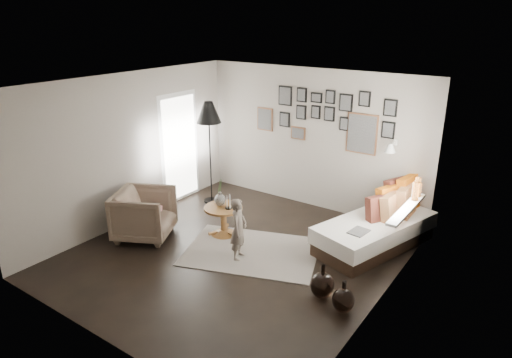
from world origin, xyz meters
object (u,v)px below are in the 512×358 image
Objects in this scene: vase at (220,198)px; floor_lamp at (209,116)px; daybed at (377,226)px; pedestal_table at (224,222)px; armchair at (144,214)px; demijohn_large at (322,285)px; demijohn_small at (343,300)px; magazine_basket at (135,220)px; child at (239,229)px.

floor_lamp reaches higher than vase.
daybed is (2.30, 1.11, -0.31)m from vase.
pedestal_table is 1.30m from armchair.
floor_lamp is at bearing -24.73° from armchair.
pedestal_table is at bearing 162.79° from demijohn_large.
vase is 0.20× the size of daybed.
vase is at bearing -43.51° from floor_lamp.
daybed is 1.81m from demijohn_large.
demijohn_large is (3.27, -1.65, -1.52)m from floor_lamp.
demijohn_small is at bearing -18.92° from demijohn_large.
armchair is 2.20m from floor_lamp.
demijohn_small is at bearing -63.82° from daybed.
vase is 0.96× the size of demijohn_large.
pedestal_table is 0.42m from vase.
vase is 0.23× the size of floor_lamp.
floor_lamp is at bearing 138.08° from pedestal_table.
demijohn_large is (-0.04, -1.80, -0.15)m from daybed.
demijohn_large is (2.26, -0.69, -0.46)m from vase.
armchair is 0.32m from magazine_basket.
armchair is at bearing -177.80° from demijohn_large.
daybed is at bearing 99.05° from demijohn_small.
armchair is 2.06× the size of demijohn_small.
demijohn_small is (3.54, 0.00, -0.24)m from armchair.
vase is at bearing -76.06° from armchair.
floor_lamp is at bearing 136.49° from vase.
vase is at bearing -137.20° from daybed.
magazine_basket is (-1.28, -0.78, -0.01)m from pedestal_table.
daybed reaches higher than demijohn_small.
pedestal_table is at bearing -79.07° from armchair.
child reaches higher than armchair.
demijohn_small is (0.35, -0.12, -0.02)m from demijohn_large.
daybed is (2.22, 1.13, 0.10)m from pedestal_table.
daybed is 2.51× the size of armchair.
daybed is at bearing 25.67° from vase.
child is (-1.54, -1.60, 0.15)m from daybed.
pedestal_table is 1.37× the size of magazine_basket.
demijohn_large is at bearing 1.73° from magazine_basket.
pedestal_table is 0.32× the size of floor_lamp.
child is at bearing 8.71° from magazine_basket.
floor_lamp is at bearing 83.93° from magazine_basket.
floor_lamp is 4.18× the size of demijohn_large.
pedestal_table is 0.66× the size of child.
floor_lamp is at bearing 153.15° from demijohn_large.
armchair reaches higher than magazine_basket.
demijohn_large reaches higher than magazine_basket.
daybed is 4.78× the size of magazine_basket.
daybed is at bearing -63.02° from child.
daybed is 5.18× the size of demijohn_small.
vase is 1.76m from floor_lamp.
demijohn_large is at bearing -116.55° from child.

